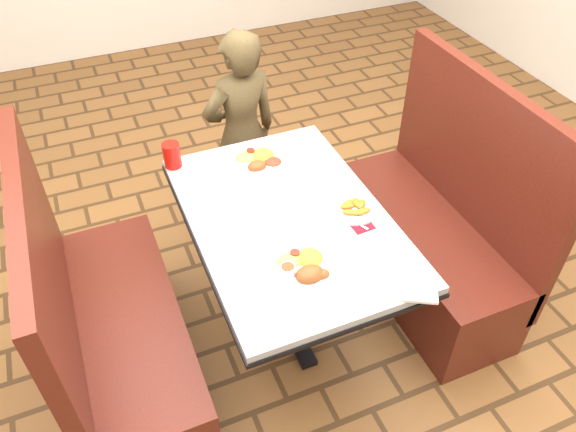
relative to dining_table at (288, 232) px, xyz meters
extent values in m
plane|color=brown|center=(0.00, 0.00, -0.65)|extent=(7.00, 7.00, 0.00)
cube|color=#B0B3B5|center=(0.00, 0.00, 0.08)|extent=(0.80, 1.20, 0.03)
cube|color=black|center=(0.00, 0.00, 0.05)|extent=(0.81, 1.21, 0.02)
cylinder|color=black|center=(0.00, 0.00, -0.30)|extent=(0.10, 0.10, 0.69)
cube|color=black|center=(0.00, 0.00, -0.64)|extent=(0.55, 0.08, 0.03)
cube|color=black|center=(0.00, 0.00, -0.64)|extent=(0.08, 0.55, 0.03)
cube|color=#5C2015|center=(-0.75, 0.00, -0.43)|extent=(0.45, 1.20, 0.45)
cube|color=#5C2015|center=(-0.97, 0.00, 0.05)|extent=(0.06, 1.20, 0.95)
cube|color=#5C2015|center=(0.75, 0.00, -0.43)|extent=(0.45, 1.20, 0.45)
cube|color=#5C2015|center=(0.97, 0.00, 0.05)|extent=(0.06, 1.20, 0.95)
imported|color=brown|center=(0.09, 0.87, -0.05)|extent=(0.48, 0.36, 1.21)
cylinder|color=white|center=(-0.05, -0.31, 0.10)|extent=(0.26, 0.26, 0.02)
ellipsoid|color=gold|center=(-0.02, -0.27, 0.14)|extent=(0.11, 0.11, 0.05)
ellipsoid|color=#93C950|center=(-0.10, -0.26, 0.13)|extent=(0.11, 0.09, 0.03)
cylinder|color=red|center=(-0.07, -0.24, 0.13)|extent=(0.04, 0.04, 0.01)
ellipsoid|color=brown|center=(-0.06, -0.36, 0.14)|extent=(0.11, 0.09, 0.06)
ellipsoid|color=brown|center=(-0.02, -0.37, 0.13)|extent=(0.06, 0.05, 0.04)
cylinder|color=white|center=(-0.13, -0.32, 0.13)|extent=(0.06, 0.06, 0.04)
cylinder|color=maroon|center=(-0.13, -0.32, 0.15)|extent=(0.05, 0.05, 0.00)
cylinder|color=white|center=(0.02, 0.40, 0.10)|extent=(0.27, 0.27, 0.02)
ellipsoid|color=gold|center=(0.05, 0.43, 0.14)|extent=(0.11, 0.11, 0.05)
ellipsoid|color=#93C950|center=(-0.03, 0.45, 0.13)|extent=(0.11, 0.09, 0.03)
cylinder|color=red|center=(0.00, 0.47, 0.13)|extent=(0.04, 0.04, 0.01)
ellipsoid|color=brown|center=(0.08, 0.36, 0.13)|extent=(0.08, 0.08, 0.03)
ellipsoid|color=brown|center=(-0.01, 0.35, 0.14)|extent=(0.09, 0.07, 0.05)
cylinder|color=white|center=(0.27, -0.08, 0.10)|extent=(0.20, 0.20, 0.01)
cube|color=maroon|center=(0.26, -0.17, 0.10)|extent=(0.10, 0.10, 0.00)
cube|color=silver|center=(0.24, -0.15, 0.10)|extent=(0.07, 0.13, 0.00)
cylinder|color=red|center=(-0.36, 0.54, 0.16)|extent=(0.08, 0.08, 0.12)
cube|color=silver|center=(0.26, -0.53, 0.10)|extent=(0.27, 0.25, 0.01)
cube|color=silver|center=(-0.10, -0.33, 0.11)|extent=(0.03, 0.16, 0.00)
cube|color=silver|center=(-0.06, -0.36, 0.11)|extent=(0.06, 0.14, 0.00)
camera|label=1|loc=(-0.69, -1.64, 1.68)|focal=35.00mm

